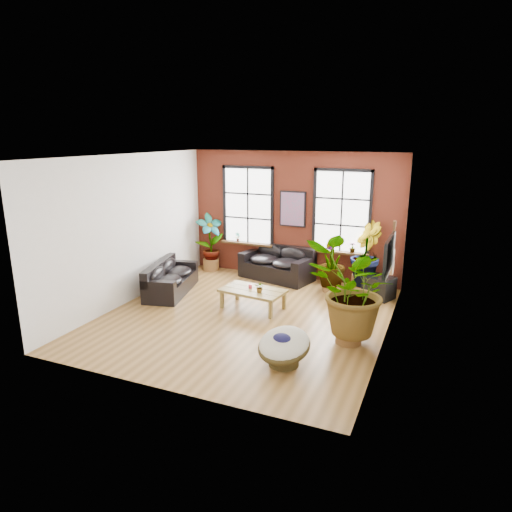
{
  "coord_description": "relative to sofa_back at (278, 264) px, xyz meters",
  "views": [
    {
      "loc": [
        3.9,
        -8.63,
        3.92
      ],
      "look_at": [
        0.0,
        0.6,
        1.25
      ],
      "focal_mm": 32.0,
      "sensor_mm": 36.0,
      "label": 1
    }
  ],
  "objects": [
    {
      "name": "tv_wall_unit",
      "position": [
        3.25,
        -2.33,
        1.13
      ],
      "size": [
        0.13,
        1.86,
        1.2
      ],
      "color": "black",
      "rests_on": "room"
    },
    {
      "name": "pot_right_wall",
      "position": [
        2.7,
        -3.34,
        -0.23
      ],
      "size": [
        0.67,
        0.67,
        0.37
      ],
      "rotation": [
        0.0,
        0.0,
        -0.41
      ],
      "color": "brown",
      "rests_on": "ground"
    },
    {
      "name": "poster",
      "position": [
        0.32,
        0.25,
        1.53
      ],
      "size": [
        0.74,
        0.06,
        0.98
      ],
      "color": "black",
      "rests_on": "room"
    },
    {
      "name": "pot_back_right",
      "position": [
        2.38,
        -0.09,
        -0.21
      ],
      "size": [
        0.67,
        0.67,
        0.41
      ],
      "rotation": [
        0.0,
        0.0,
        -0.22
      ],
      "color": "brown",
      "rests_on": "ground"
    },
    {
      "name": "floor_plant_back_left",
      "position": [
        -2.11,
        -0.03,
        0.51
      ],
      "size": [
        0.95,
        0.98,
        1.55
      ],
      "primitive_type": "imported",
      "rotation": [
        0.0,
        0.0,
        0.87
      ],
      "color": "#134713",
      "rests_on": "ground"
    },
    {
      "name": "sofa_left",
      "position": [
        -2.14,
        -2.2,
        -0.06
      ],
      "size": [
        1.27,
        2.13,
        0.79
      ],
      "rotation": [
        0.0,
        0.0,
        1.81
      ],
      "color": "black",
      "rests_on": "ground"
    },
    {
      "name": "papasan_chair",
      "position": [
        1.84,
        -4.67,
        -0.06
      ],
      "size": [
        1.11,
        1.12,
        0.69
      ],
      "rotation": [
        0.0,
        0.0,
        -0.23
      ],
      "color": "#3A2F14",
      "rests_on": "ground"
    },
    {
      "name": "sill_plant_right",
      "position": [
        2.02,
        0.2,
        0.62
      ],
      "size": [
        0.19,
        0.19,
        0.27
      ],
      "primitive_type": "imported",
      "rotation": [
        0.0,
        0.0,
        3.49
      ],
      "color": "#134713",
      "rests_on": "room"
    },
    {
      "name": "pot_mid",
      "position": [
        1.67,
        -0.51,
        -0.26
      ],
      "size": [
        0.5,
        0.5,
        0.32
      ],
      "rotation": [
        0.0,
        0.0,
        -0.16
      ],
      "color": "brown",
      "rests_on": "ground"
    },
    {
      "name": "sill_plant_left",
      "position": [
        -1.33,
        0.2,
        0.62
      ],
      "size": [
        0.17,
        0.17,
        0.27
      ],
      "primitive_type": "imported",
      "rotation": [
        0.0,
        0.0,
        0.79
      ],
      "color": "#134713",
      "rests_on": "room"
    },
    {
      "name": "room",
      "position": [
        0.32,
        -2.78,
        1.33
      ],
      "size": [
        6.04,
        6.54,
        3.54
      ],
      "color": "brown",
      "rests_on": "ground"
    },
    {
      "name": "floor_plant_right_wall",
      "position": [
        2.72,
        -3.37,
        0.66
      ],
      "size": [
        2.18,
        2.18,
        1.84
      ],
      "primitive_type": "imported",
      "rotation": [
        0.0,
        0.0,
        3.95
      ],
      "color": "#134713",
      "rests_on": "ground"
    },
    {
      "name": "floor_plant_back_right",
      "position": [
        2.4,
        -0.07,
        0.56
      ],
      "size": [
        0.94,
        1.07,
        1.65
      ],
      "primitive_type": "imported",
      "rotation": [
        0.0,
        0.0,
        1.84
      ],
      "color": "#134713",
      "rests_on": "ground"
    },
    {
      "name": "coffee_table",
      "position": [
        0.28,
        -2.41,
        -0.0
      ],
      "size": [
        1.54,
        1.0,
        0.56
      ],
      "rotation": [
        0.0,
        0.0,
        -0.13
      ],
      "color": "brown",
      "rests_on": "ground"
    },
    {
      "name": "table_plant",
      "position": [
        0.51,
        -2.53,
        0.18
      ],
      "size": [
        0.26,
        0.23,
        0.25
      ],
      "primitive_type": "imported",
      "rotation": [
        0.0,
        0.0,
        0.16
      ],
      "color": "#134713",
      "rests_on": "coffee_table"
    },
    {
      "name": "pot_back_left",
      "position": [
        -2.11,
        -0.02,
        -0.24
      ],
      "size": [
        0.6,
        0.6,
        0.34
      ],
      "rotation": [
        0.0,
        0.0,
        -0.34
      ],
      "color": "brown",
      "rests_on": "ground"
    },
    {
      "name": "floor_plant_mid",
      "position": [
        1.64,
        -0.49,
        0.36
      ],
      "size": [
        0.79,
        0.79,
        1.27
      ],
      "primitive_type": "imported",
      "rotation": [
        0.0,
        0.0,
        4.84
      ],
      "color": "#134713",
      "rests_on": "ground"
    },
    {
      "name": "media_box",
      "position": [
        2.87,
        -0.54,
        -0.14
      ],
      "size": [
        0.82,
        0.77,
        0.55
      ],
      "rotation": [
        0.0,
        0.0,
        -0.39
      ],
      "color": "black",
      "rests_on": "ground"
    },
    {
      "name": "sofa_back",
      "position": [
        0.0,
        0.0,
        0.0
      ],
      "size": [
        2.17,
        1.41,
        0.92
      ],
      "rotation": [
        0.0,
        0.0,
        -0.23
      ],
      "color": "black",
      "rests_on": "ground"
    }
  ]
}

